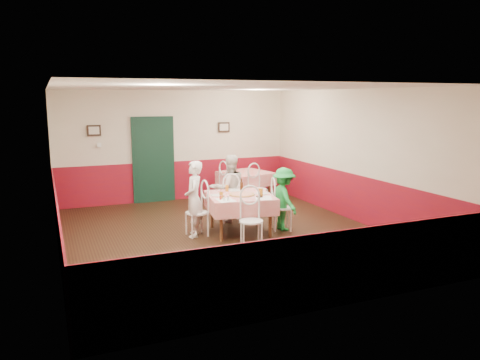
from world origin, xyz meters
name	(u,v)px	position (x,y,z in m)	size (l,w,h in m)	color
floor	(225,235)	(0.00, 0.00, 0.00)	(7.00, 7.00, 0.00)	black
ceiling	(224,88)	(0.00, 0.00, 2.80)	(7.00, 7.00, 0.00)	white
back_wall	(176,146)	(0.00, 3.50, 1.40)	(6.00, 0.10, 2.80)	beige
front_wall	(328,200)	(0.00, -3.50, 1.40)	(6.00, 0.10, 2.80)	beige
left_wall	(53,173)	(-3.00, 0.00, 1.40)	(0.10, 7.00, 2.80)	beige
right_wall	(356,156)	(3.00, 0.00, 1.40)	(0.10, 7.00, 2.80)	beige
wainscot_back	(177,180)	(0.00, 3.48, 0.50)	(6.00, 0.03, 1.00)	maroon
wainscot_front	(325,271)	(0.00, -3.48, 0.50)	(6.00, 0.03, 1.00)	maroon
wainscot_left	(58,226)	(-2.98, 0.00, 0.50)	(0.03, 7.00, 1.00)	maroon
wainscot_right	(354,197)	(2.98, 0.00, 0.50)	(0.03, 7.00, 1.00)	maroon
door	(153,161)	(-0.60, 3.45, 1.05)	(0.96, 0.06, 2.10)	black
picture_left	(94,130)	(-2.00, 3.45, 1.85)	(0.32, 0.03, 0.26)	black
picture_right	(224,127)	(1.30, 3.45, 1.85)	(0.32, 0.03, 0.26)	black
thermostat	(99,145)	(-1.90, 3.45, 1.50)	(0.10, 0.03, 0.10)	white
main_table	(240,214)	(0.34, 0.04, 0.38)	(1.22, 1.22, 0.77)	red
second_table	(246,187)	(1.55, 2.57, 0.38)	(1.12, 1.12, 0.77)	red
chair_left	(197,213)	(-0.50, 0.17, 0.45)	(0.42, 0.42, 0.90)	white
chair_right	(281,208)	(1.18, -0.10, 0.45)	(0.42, 0.42, 0.90)	white
chair_far	(231,201)	(0.47, 0.88, 0.45)	(0.42, 0.42, 0.90)	white
chair_near	(251,221)	(0.20, -0.80, 0.45)	(0.42, 0.42, 0.90)	white
chair_second_a	(218,186)	(0.80, 2.57, 0.45)	(0.42, 0.42, 0.90)	white
chair_second_b	(258,189)	(1.55, 1.82, 0.45)	(0.42, 0.42, 0.90)	white
pizza	(242,194)	(0.35, -0.01, 0.78)	(0.48, 0.48, 0.03)	#B74723
plate_left	(217,195)	(-0.10, 0.13, 0.77)	(0.25, 0.25, 0.01)	white
plate_right	(262,193)	(0.77, -0.05, 0.77)	(0.25, 0.25, 0.01)	white
plate_far	(234,190)	(0.39, 0.45, 0.77)	(0.25, 0.25, 0.01)	white
glass_a	(221,195)	(-0.12, -0.15, 0.82)	(0.07, 0.07, 0.13)	#BF7219
glass_b	(261,192)	(0.65, -0.24, 0.83)	(0.08, 0.08, 0.15)	#BF7219
glass_c	(227,188)	(0.23, 0.46, 0.82)	(0.07, 0.07, 0.12)	#BF7219
beer_bottle	(241,185)	(0.53, 0.42, 0.87)	(0.06, 0.06, 0.22)	#381C0A
shaker_a	(224,198)	(-0.14, -0.34, 0.81)	(0.04, 0.04, 0.09)	silver
shaker_b	(228,198)	(-0.08, -0.39, 0.81)	(0.04, 0.04, 0.09)	silver
shaker_c	(221,197)	(-0.17, -0.24, 0.81)	(0.04, 0.04, 0.09)	#B23319
menu_left	(226,200)	(-0.10, -0.31, 0.76)	(0.30, 0.40, 0.00)	white
menu_right	(264,198)	(0.63, -0.41, 0.76)	(0.30, 0.40, 0.00)	white
wallet	(259,197)	(0.59, -0.31, 0.77)	(0.11, 0.09, 0.02)	black
diner_left	(194,199)	(-0.55, 0.18, 0.72)	(0.53, 0.35, 1.45)	gray
diner_far	(230,188)	(0.48, 0.93, 0.72)	(0.70, 0.54, 1.43)	gray
diner_right	(284,199)	(1.22, -0.10, 0.63)	(0.81, 0.47, 1.26)	gray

